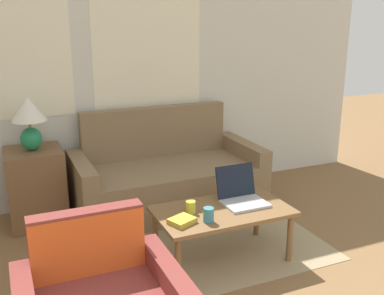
% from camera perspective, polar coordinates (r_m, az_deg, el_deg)
% --- Properties ---
extents(wall_back, '(6.14, 0.06, 2.60)m').
position_cam_1_polar(wall_back, '(4.40, -12.81, 9.61)').
color(wall_back, silver).
rests_on(wall_back, ground_plane).
extents(rug, '(1.80, 1.89, 0.01)m').
position_cam_1_polar(rug, '(3.97, 0.20, -10.36)').
color(rug, '#9E8966').
rests_on(rug, ground_plane).
extents(couch, '(1.76, 0.86, 0.93)m').
position_cam_1_polar(couch, '(4.37, -3.35, -3.98)').
color(couch, '#846B4C').
rests_on(couch, ground_plane).
extents(side_table, '(0.48, 0.48, 0.68)m').
position_cam_1_polar(side_table, '(4.21, -19.17, -4.75)').
color(side_table, brown).
rests_on(side_table, ground_plane).
extents(table_lamp, '(0.30, 0.30, 0.46)m').
position_cam_1_polar(table_lamp, '(4.04, -19.99, 3.64)').
color(table_lamp, '#1E8451').
rests_on(table_lamp, side_table).
extents(coffee_table, '(1.00, 0.57, 0.41)m').
position_cam_1_polar(coffee_table, '(3.39, 3.87, -8.52)').
color(coffee_table, brown).
rests_on(coffee_table, ground_plane).
extents(laptop, '(0.32, 0.32, 0.26)m').
position_cam_1_polar(laptop, '(3.48, 6.28, -6.00)').
color(laptop, '#B7B7BC').
rests_on(laptop, coffee_table).
extents(cup_navy, '(0.07, 0.07, 0.09)m').
position_cam_1_polar(cup_navy, '(3.28, -0.17, -7.58)').
color(cup_navy, gold).
rests_on(cup_navy, coffee_table).
extents(cup_yellow, '(0.07, 0.07, 0.10)m').
position_cam_1_polar(cup_yellow, '(3.15, 2.12, -8.55)').
color(cup_yellow, teal).
rests_on(cup_yellow, coffee_table).
extents(book_red, '(0.21, 0.19, 0.04)m').
position_cam_1_polar(book_red, '(3.14, -1.27, -9.28)').
color(book_red, gold).
rests_on(book_red, coffee_table).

